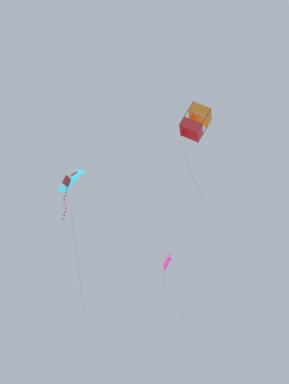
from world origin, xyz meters
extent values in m
cube|color=#DB2D93|center=(3.64, -4.86, 19.22)|extent=(1.46, 0.50, 1.47)
cylinder|color=red|center=(3.64, -4.83, 19.23)|extent=(0.05, 0.73, 1.63)
cylinder|color=red|center=(3.64, -4.88, 19.35)|extent=(1.13, 0.55, 0.04)
cylinder|color=#47474C|center=(3.65, -4.51, 18.27)|extent=(0.02, 0.03, 0.28)
cube|color=white|center=(3.66, -4.51, 18.13)|extent=(0.06, 0.17, 0.06)
cylinder|color=#47474C|center=(3.74, -4.53, 17.99)|extent=(0.04, 0.17, 0.28)
cube|color=white|center=(3.82, -4.54, 17.85)|extent=(0.09, 0.16, 0.06)
cylinder|color=#47474C|center=(3.82, -4.53, 17.71)|extent=(0.04, 0.02, 0.28)
cube|color=white|center=(3.81, -4.52, 17.57)|extent=(0.10, 0.16, 0.06)
cylinder|color=#47474C|center=(3.77, -4.50, 17.43)|extent=(0.05, 0.09, 0.28)
cube|color=white|center=(3.74, -4.48, 17.29)|extent=(0.15, 0.11, 0.06)
cylinder|color=#47474C|center=(3.65, -4.50, 17.15)|extent=(0.04, 0.19, 0.28)
cube|color=white|center=(3.56, -4.52, 17.01)|extent=(0.13, 0.14, 0.06)
cylinder|color=#47474C|center=(3.70, -5.74, 16.33)|extent=(2.47, 0.13, 4.17)
pyramid|color=#1EB2C6|center=(2.59, 5.29, 22.12)|extent=(2.61, 0.84, 1.54)
cube|color=red|center=(2.61, 5.51, 21.99)|extent=(0.10, 0.86, 0.92)
cube|color=red|center=(2.58, 5.04, 22.78)|extent=(0.65, 0.14, 0.17)
cylinder|color=#47474C|center=(2.62, 5.58, 21.23)|extent=(0.04, 0.02, 0.24)
cube|color=red|center=(2.62, 5.56, 21.11)|extent=(0.06, 0.17, 0.06)
cylinder|color=#47474C|center=(2.66, 5.58, 20.99)|extent=(0.05, 0.09, 0.25)
cube|color=red|center=(2.70, 5.60, 20.87)|extent=(0.08, 0.16, 0.06)
cylinder|color=#47474C|center=(2.71, 5.60, 20.75)|extent=(0.01, 0.03, 0.24)
cube|color=red|center=(2.72, 5.60, 20.63)|extent=(0.17, 0.07, 0.06)
cylinder|color=#47474C|center=(2.69, 5.61, 20.51)|extent=(0.02, 0.07, 0.24)
cube|color=red|center=(2.66, 5.61, 20.38)|extent=(0.17, 0.06, 0.06)
cylinder|color=#47474C|center=(2.60, 5.61, 20.26)|extent=(0.03, 0.14, 0.25)
cube|color=red|center=(2.53, 5.60, 20.14)|extent=(0.14, 0.13, 0.06)
cylinder|color=#47474C|center=(2.51, 5.58, 20.02)|extent=(0.04, 0.06, 0.24)
cube|color=red|center=(2.48, 5.57, 19.90)|extent=(0.17, 0.05, 0.06)
cylinder|color=#47474C|center=(2.52, 5.57, 19.78)|extent=(0.01, 0.08, 0.24)
cube|color=red|center=(2.56, 5.57, 19.66)|extent=(0.09, 0.16, 0.06)
cylinder|color=#47474C|center=(2.59, 5.57, 19.54)|extent=(0.02, 0.08, 0.24)
cube|color=red|center=(2.63, 5.58, 19.41)|extent=(0.08, 0.17, 0.06)
cylinder|color=#47474C|center=(2.68, 5.59, 19.29)|extent=(0.04, 0.11, 0.25)
cube|color=red|center=(2.73, 5.61, 19.17)|extent=(0.16, 0.11, 0.06)
cylinder|color=#47474C|center=(2.60, 4.48, 17.14)|extent=(2.24, 0.03, 8.43)
cube|color=orange|center=(-5.36, 1.53, 25.56)|extent=(1.12, 1.21, 0.62)
cube|color=orange|center=(-6.21, 0.79, 24.95)|extent=(1.12, 1.21, 0.62)
cube|color=orange|center=(-6.20, 1.65, 25.26)|extent=(1.13, 0.99, 1.22)
cube|color=orange|center=(-5.36, 0.68, 25.26)|extent=(1.13, 0.99, 1.22)
cube|color=red|center=(-4.89, 1.93, 24.44)|extent=(1.12, 1.21, 0.62)
cube|color=red|center=(-5.74, 1.19, 23.82)|extent=(1.12, 1.21, 0.62)
cube|color=red|center=(-5.74, 2.05, 24.13)|extent=(1.13, 0.99, 1.22)
cube|color=red|center=(-4.89, 1.08, 24.13)|extent=(1.13, 0.99, 1.22)
cylinder|color=#332D28|center=(-5.54, 2.22, 25.00)|extent=(0.82, 0.72, 1.84)
cylinder|color=#332D28|center=(-4.70, 1.25, 25.00)|extent=(0.82, 0.72, 1.84)
cylinder|color=#332D28|center=(-6.40, 1.48, 24.38)|extent=(0.82, 0.72, 1.84)
cylinder|color=#332D28|center=(-5.55, 0.51, 24.38)|extent=(0.82, 0.72, 1.84)
cylinder|color=#47474C|center=(-4.72, 1.10, 21.48)|extent=(1.15, 0.97, 4.71)
camera|label=1|loc=(-30.27, 28.67, 0.50)|focal=62.65mm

